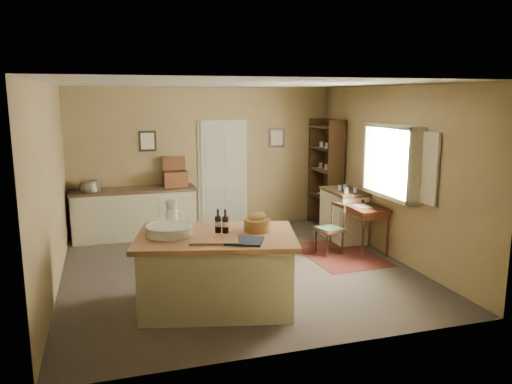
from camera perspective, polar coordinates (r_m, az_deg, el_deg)
ground at (r=7.49m, az=-2.01°, el=-8.84°), size 5.00×5.00×0.00m
wall_back at (r=9.56m, az=-5.93°, el=3.77°), size 5.00×0.10×2.70m
wall_front at (r=4.82m, az=5.57°, el=-3.31°), size 5.00×0.10×2.70m
wall_left at (r=6.95m, az=-22.42°, el=0.31°), size 0.10×5.00×2.70m
wall_right at (r=8.14m, az=15.20°, el=2.20°), size 0.10×5.00×2.70m
ceiling at (r=7.05m, az=-2.15°, el=12.29°), size 5.00×5.00×0.00m
door at (r=9.64m, az=-3.82°, el=2.10°), size 0.97×0.06×2.11m
framed_prints at (r=9.54m, az=-4.76°, el=6.01°), size 2.82×0.02×0.38m
window at (r=7.91m, az=15.56°, el=3.40°), size 0.25×1.99×1.12m
work_island at (r=6.10m, az=-4.60°, el=-8.74°), size 2.11×1.62×1.20m
sideboard at (r=9.25m, az=-13.64°, el=-2.18°), size 2.18×0.62×1.18m
rug at (r=8.26m, az=9.54°, el=-7.05°), size 1.17×1.65×0.01m
writing_desk at (r=8.34m, az=12.26°, el=-2.25°), size 0.52×0.85×0.82m
desk_chair at (r=8.17m, az=8.37°, el=-4.30°), size 0.45×0.45×0.81m
right_cabinet at (r=9.01m, az=9.96°, el=-2.54°), size 0.54×0.96×0.99m
shelving_unit at (r=9.85m, az=8.25°, el=2.14°), size 0.36×0.94×2.09m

